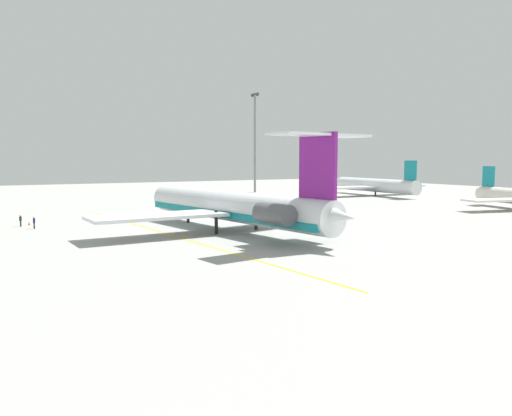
{
  "coord_description": "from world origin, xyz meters",
  "views": [
    {
      "loc": [
        69.92,
        -17.93,
        10.16
      ],
      "look_at": [
        5.59,
        17.72,
        3.08
      ],
      "focal_mm": 35.88,
      "sensor_mm": 36.0,
      "label": 1
    }
  ],
  "objects_px": {
    "ground_crew_near_nose": "(20,219)",
    "safety_cone_nose": "(29,223)",
    "airliner_far_left": "(373,185)",
    "safety_cone_wingtip": "(241,208)",
    "ground_crew_near_tail": "(241,205)",
    "ground_crew_starboard": "(34,221)",
    "light_mast": "(255,139)",
    "main_jetliner": "(236,206)",
    "ground_crew_portside": "(276,206)"
  },
  "relations": [
    {
      "from": "ground_crew_near_nose",
      "to": "safety_cone_nose",
      "type": "relative_size",
      "value": 3.27
    },
    {
      "from": "airliner_far_left",
      "to": "safety_cone_wingtip",
      "type": "height_order",
      "value": "airliner_far_left"
    },
    {
      "from": "ground_crew_near_tail",
      "to": "ground_crew_starboard",
      "type": "xyz_separation_m",
      "value": [
        8.33,
        -38.15,
        0.0
      ]
    },
    {
      "from": "airliner_far_left",
      "to": "ground_crew_near_nose",
      "type": "height_order",
      "value": "airliner_far_left"
    },
    {
      "from": "airliner_far_left",
      "to": "light_mast",
      "type": "xyz_separation_m",
      "value": [
        -27.4,
        -22.7,
        13.22
      ]
    },
    {
      "from": "safety_cone_wingtip",
      "to": "ground_crew_starboard",
      "type": "bearing_deg",
      "value": -73.93
    },
    {
      "from": "main_jetliner",
      "to": "ground_crew_portside",
      "type": "bearing_deg",
      "value": -51.2
    },
    {
      "from": "main_jetliner",
      "to": "light_mast",
      "type": "distance_m",
      "value": 85.83
    },
    {
      "from": "safety_cone_nose",
      "to": "main_jetliner",
      "type": "bearing_deg",
      "value": 48.06
    },
    {
      "from": "safety_cone_nose",
      "to": "ground_crew_near_tail",
      "type": "bearing_deg",
      "value": 95.07
    },
    {
      "from": "ground_crew_starboard",
      "to": "ground_crew_portside",
      "type": "bearing_deg",
      "value": -26.19
    },
    {
      "from": "ground_crew_near_nose",
      "to": "ground_crew_starboard",
      "type": "height_order",
      "value": "ground_crew_starboard"
    },
    {
      "from": "light_mast",
      "to": "safety_cone_wingtip",
      "type": "bearing_deg",
      "value": -31.96
    },
    {
      "from": "ground_crew_starboard",
      "to": "safety_cone_wingtip",
      "type": "relative_size",
      "value": 3.3
    },
    {
      "from": "ground_crew_near_tail",
      "to": "safety_cone_nose",
      "type": "distance_m",
      "value": 38.54
    },
    {
      "from": "ground_crew_portside",
      "to": "ground_crew_near_nose",
      "type": "bearing_deg",
      "value": -32.46
    },
    {
      "from": "ground_crew_starboard",
      "to": "light_mast",
      "type": "distance_m",
      "value": 88.98
    },
    {
      "from": "airliner_far_left",
      "to": "safety_cone_nose",
      "type": "bearing_deg",
      "value": 106.19
    },
    {
      "from": "main_jetliner",
      "to": "ground_crew_near_tail",
      "type": "bearing_deg",
      "value": -36.97
    },
    {
      "from": "ground_crew_portside",
      "to": "airliner_far_left",
      "type": "bearing_deg",
      "value": 175.66
    },
    {
      "from": "main_jetliner",
      "to": "ground_crew_near_tail",
      "type": "xyz_separation_m",
      "value": [
        -25.49,
        13.8,
        -2.43
      ]
    },
    {
      "from": "ground_crew_near_nose",
      "to": "safety_cone_wingtip",
      "type": "distance_m",
      "value": 42.12
    },
    {
      "from": "airliner_far_left",
      "to": "light_mast",
      "type": "bearing_deg",
      "value": 41.24
    },
    {
      "from": "main_jetliner",
      "to": "light_mast",
      "type": "xyz_separation_m",
      "value": [
        -73.08,
        43.24,
        12.52
      ]
    },
    {
      "from": "airliner_far_left",
      "to": "ground_crew_portside",
      "type": "height_order",
      "value": "airliner_far_left"
    },
    {
      "from": "ground_crew_near_tail",
      "to": "ground_crew_starboard",
      "type": "height_order",
      "value": "ground_crew_starboard"
    },
    {
      "from": "main_jetliner",
      "to": "safety_cone_nose",
      "type": "xyz_separation_m",
      "value": [
        -22.09,
        -24.58,
        -3.31
      ]
    },
    {
      "from": "ground_crew_near_tail",
      "to": "ground_crew_portside",
      "type": "bearing_deg",
      "value": 126.0
    },
    {
      "from": "ground_crew_near_nose",
      "to": "safety_cone_nose",
      "type": "height_order",
      "value": "ground_crew_near_nose"
    },
    {
      "from": "airliner_far_left",
      "to": "safety_cone_wingtip",
      "type": "relative_size",
      "value": 59.23
    },
    {
      "from": "airliner_far_left",
      "to": "ground_crew_near_nose",
      "type": "relative_size",
      "value": 18.13
    },
    {
      "from": "ground_crew_near_nose",
      "to": "ground_crew_near_tail",
      "type": "distance_m",
      "value": 39.94
    },
    {
      "from": "airliner_far_left",
      "to": "light_mast",
      "type": "relative_size",
      "value": 1.1
    },
    {
      "from": "light_mast",
      "to": "ground_crew_starboard",
      "type": "bearing_deg",
      "value": -50.4
    },
    {
      "from": "safety_cone_nose",
      "to": "light_mast",
      "type": "height_order",
      "value": "light_mast"
    },
    {
      "from": "main_jetliner",
      "to": "ground_crew_near_tail",
      "type": "relative_size",
      "value": 24.87
    },
    {
      "from": "ground_crew_near_nose",
      "to": "ground_crew_portside",
      "type": "xyz_separation_m",
      "value": [
        0.08,
        45.0,
        0.01
      ]
    },
    {
      "from": "ground_crew_portside",
      "to": "safety_cone_nose",
      "type": "bearing_deg",
      "value": -34.08
    },
    {
      "from": "ground_crew_near_tail",
      "to": "ground_crew_portside",
      "type": "xyz_separation_m",
      "value": [
        4.72,
        5.34,
        -0.0
      ]
    },
    {
      "from": "ground_crew_near_nose",
      "to": "light_mast",
      "type": "bearing_deg",
      "value": 92.31
    },
    {
      "from": "ground_crew_starboard",
      "to": "safety_cone_nose",
      "type": "height_order",
      "value": "ground_crew_starboard"
    },
    {
      "from": "ground_crew_near_tail",
      "to": "ground_crew_starboard",
      "type": "distance_m",
      "value": 39.05
    },
    {
      "from": "ground_crew_near_tail",
      "to": "light_mast",
      "type": "xyz_separation_m",
      "value": [
        -47.59,
        29.43,
        14.95
      ]
    },
    {
      "from": "ground_crew_near_nose",
      "to": "ground_crew_near_tail",
      "type": "xyz_separation_m",
      "value": [
        -4.64,
        39.66,
        0.01
      ]
    },
    {
      "from": "ground_crew_portside",
      "to": "ground_crew_starboard",
      "type": "bearing_deg",
      "value": -27.62
    },
    {
      "from": "ground_crew_portside",
      "to": "ground_crew_starboard",
      "type": "height_order",
      "value": "ground_crew_starboard"
    },
    {
      "from": "light_mast",
      "to": "safety_cone_nose",
      "type": "bearing_deg",
      "value": -53.06
    },
    {
      "from": "ground_crew_near_nose",
      "to": "airliner_far_left",
      "type": "bearing_deg",
      "value": 70.37
    },
    {
      "from": "ground_crew_starboard",
      "to": "safety_cone_nose",
      "type": "distance_m",
      "value": 5.0
    },
    {
      "from": "ground_crew_starboard",
      "to": "safety_cone_nose",
      "type": "bearing_deg",
      "value": 61.81
    }
  ]
}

